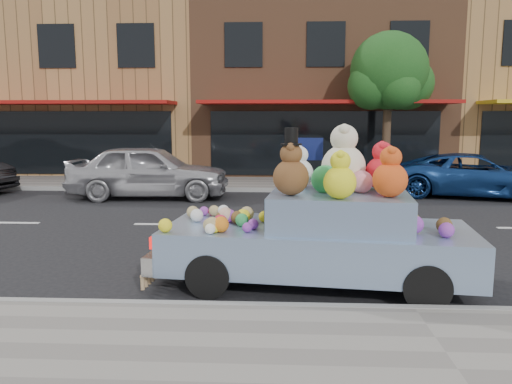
# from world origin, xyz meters

# --- Properties ---
(ground) EXTENTS (120.00, 120.00, 0.00)m
(ground) POSITION_xyz_m (0.00, 0.00, 0.00)
(ground) COLOR black
(ground) RESTS_ON ground
(near_sidewalk) EXTENTS (60.00, 3.00, 0.12)m
(near_sidewalk) POSITION_xyz_m (0.00, -6.50, 0.06)
(near_sidewalk) COLOR gray
(near_sidewalk) RESTS_ON ground
(far_sidewalk) EXTENTS (60.00, 3.00, 0.12)m
(far_sidewalk) POSITION_xyz_m (0.00, 6.50, 0.06)
(far_sidewalk) COLOR gray
(far_sidewalk) RESTS_ON ground
(near_kerb) EXTENTS (60.00, 0.12, 0.13)m
(near_kerb) POSITION_xyz_m (0.00, -5.00, 0.07)
(near_kerb) COLOR gray
(near_kerb) RESTS_ON ground
(far_kerb) EXTENTS (60.00, 0.12, 0.13)m
(far_kerb) POSITION_xyz_m (0.00, 5.00, 0.07)
(far_kerb) COLOR gray
(far_kerb) RESTS_ON ground
(storefront_left) EXTENTS (10.00, 9.80, 7.30)m
(storefront_left) POSITION_xyz_m (-10.00, 11.97, 3.64)
(storefront_left) COLOR #9E7242
(storefront_left) RESTS_ON ground
(storefront_mid) EXTENTS (10.00, 9.80, 7.30)m
(storefront_mid) POSITION_xyz_m (0.00, 11.97, 3.64)
(storefront_mid) COLOR brown
(storefront_mid) RESTS_ON ground
(street_tree) EXTENTS (3.00, 2.70, 5.22)m
(street_tree) POSITION_xyz_m (2.03, 6.55, 3.69)
(street_tree) COLOR #38281C
(street_tree) RESTS_ON ground
(car_silver) EXTENTS (4.76, 2.06, 1.60)m
(car_silver) POSITION_xyz_m (-5.51, 3.68, 0.80)
(car_silver) COLOR silver
(car_silver) RESTS_ON ground
(car_blue) EXTENTS (5.07, 3.24, 1.30)m
(car_blue) POSITION_xyz_m (4.22, 4.36, 0.65)
(car_blue) COLOR navy
(car_blue) RESTS_ON ground
(art_car) EXTENTS (4.65, 2.24, 2.30)m
(art_car) POSITION_xyz_m (-1.05, -3.86, 0.81)
(art_car) COLOR black
(art_car) RESTS_ON ground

